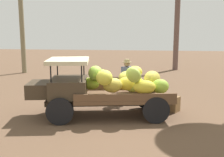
# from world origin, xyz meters

# --- Properties ---
(ground_plane) EXTENTS (60.00, 60.00, 0.00)m
(ground_plane) POSITION_xyz_m (0.00, 0.00, 0.00)
(ground_plane) COLOR brown
(truck) EXTENTS (4.63, 2.39, 1.84)m
(truck) POSITION_xyz_m (0.08, 0.10, 0.94)
(truck) COLOR #3D3022
(truck) RESTS_ON ground
(farmer) EXTENTS (0.54, 0.50, 1.67)m
(farmer) POSITION_xyz_m (-0.56, -1.52, 0.95)
(farmer) COLOR #434A43
(farmer) RESTS_ON ground
(wooden_crate) EXTENTS (0.62, 0.58, 0.51)m
(wooden_crate) POSITION_xyz_m (-2.14, -0.74, 0.26)
(wooden_crate) COLOR olive
(wooden_crate) RESTS_ON ground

